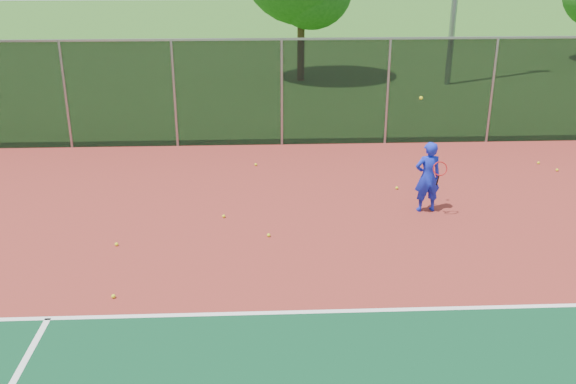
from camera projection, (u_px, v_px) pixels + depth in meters
name	position (u px, v px, depth m)	size (l,w,h in m)	color
court_apron	(511.00, 345.00, 9.40)	(30.00, 20.00, 0.02)	maroon
fence_back	(388.00, 91.00, 18.12)	(30.00, 0.06, 3.03)	black
tennis_player	(428.00, 177.00, 13.75)	(0.61, 0.63, 2.52)	#1526CD
practice_ball_0	(269.00, 235.00, 12.79)	(0.07, 0.07, 0.07)	yellow
practice_ball_1	(397.00, 188.00, 15.22)	(0.07, 0.07, 0.07)	yellow
practice_ball_2	(224.00, 216.00, 13.66)	(0.07, 0.07, 0.07)	yellow
practice_ball_4	(538.00, 163.00, 16.92)	(0.07, 0.07, 0.07)	yellow
practice_ball_5	(256.00, 165.00, 16.79)	(0.07, 0.07, 0.07)	yellow
practice_ball_6	(113.00, 296.00, 10.60)	(0.07, 0.07, 0.07)	yellow
practice_ball_7	(557.00, 170.00, 16.40)	(0.07, 0.07, 0.07)	yellow
practice_ball_8	(117.00, 244.00, 12.41)	(0.07, 0.07, 0.07)	yellow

